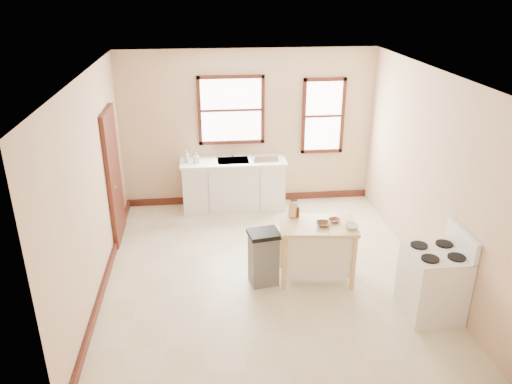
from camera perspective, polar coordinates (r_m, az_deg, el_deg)
The scene contains 23 objects.
floor at distance 7.26m, azimuth 1.04°, elevation -8.98°, with size 5.00×5.00×0.00m, color beige.
ceiling at distance 6.24m, azimuth 1.23°, elevation 13.36°, with size 5.00×5.00×0.00m, color white.
wall_back at distance 8.98m, azimuth -0.89°, elevation 7.24°, with size 4.50×0.04×2.80m, color beige.
wall_left at distance 6.73m, azimuth -18.23°, elevation 0.50°, with size 0.04×5.00×2.80m, color beige.
wall_right at distance 7.24m, azimuth 19.09°, elevation 1.97°, with size 0.04×5.00×2.80m, color beige.
window_main at distance 8.85m, azimuth -2.85°, elevation 9.32°, with size 1.17×0.06×1.22m, color #3F1911, non-canonical shape.
window_side at distance 9.12m, azimuth 7.68°, elevation 8.60°, with size 0.77×0.06×1.37m, color #3F1911, non-canonical shape.
door_left at distance 8.04m, azimuth -15.94°, elevation 1.76°, with size 0.06×0.90×2.10m, color #3F1911.
baseboard_back at distance 9.40m, azimuth -0.82°, elevation -0.69°, with size 4.50×0.04×0.12m, color #3F1911.
baseboard_left at distance 7.33m, azimuth -16.70°, elevation -9.21°, with size 0.04×5.00×0.12m, color #3F1911.
sink_counter at distance 8.98m, azimuth -2.58°, elevation 0.87°, with size 1.86×0.62×0.92m, color white, non-canonical shape.
faucet at distance 8.95m, azimuth -2.72°, elevation 4.69°, with size 0.03×0.03×0.22m, color silver.
soap_bottle_a at distance 8.75m, azimuth -7.94°, elevation 4.03°, with size 0.08×0.08×0.22m, color #B2B2B2.
soap_bottle_b at distance 8.72m, azimuth -6.83°, elevation 3.92°, with size 0.08×0.08×0.18m, color #B2B2B2.
dish_rack at distance 8.79m, azimuth 1.06°, elevation 3.99°, with size 0.43×0.33×0.11m, color silver, non-canonical shape.
kitchen_island at distance 6.95m, azimuth 6.96°, elevation -6.73°, with size 1.02×0.65×0.84m, color #F2D88E, non-canonical shape.
knife_block at distance 6.88m, azimuth 4.28°, elevation -2.07°, with size 0.10×0.10×0.20m, color tan, non-canonical shape.
pepper_grinder at distance 6.88m, azimuth 4.81°, elevation -2.32°, with size 0.04×0.04×0.15m, color #442412.
bowl_a at distance 6.71m, azimuth 7.70°, elevation -3.64°, with size 0.19×0.19×0.05m, color brown.
bowl_b at distance 6.84m, azimuth 8.97°, elevation -3.22°, with size 0.16×0.16×0.04m, color brown.
bowl_c at distance 6.70m, azimuth 10.86°, elevation -3.87°, with size 0.18×0.18×0.06m, color white.
trash_bin at distance 6.81m, azimuth 0.87°, elevation -7.49°, with size 0.40×0.34×0.78m, color #595A58, non-canonical shape.
gas_stove at distance 6.51m, azimuth 19.66°, elevation -8.74°, with size 0.70×0.71×1.14m, color white, non-canonical shape.
Camera 1 is at (-0.79, -6.10, 3.86)m, focal length 35.00 mm.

